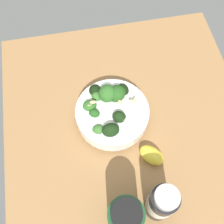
{
  "coord_description": "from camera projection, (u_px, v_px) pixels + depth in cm",
  "views": [
    {
      "loc": [
        9.97,
        31.71,
        70.63
      ],
      "look_at": [
        3.87,
        -0.35,
        4.0
      ],
      "focal_mm": 45.54,
      "sensor_mm": 36.0,
      "label": 1
    }
  ],
  "objects": [
    {
      "name": "bottle_tall",
      "position": [
        125.0,
        218.0,
        0.6
      ],
      "size": [
        7.54,
        7.54,
        14.26
      ],
      "color": "#194723",
      "rests_on": "ground_plane"
    },
    {
      "name": "ground_plane",
      "position": [
        126.0,
        120.0,
        0.8
      ],
      "size": [
        66.38,
        66.38,
        3.71
      ],
      "primitive_type": "cube",
      "color": "#996D42"
    },
    {
      "name": "bowl_of_broccoli",
      "position": [
        111.0,
        110.0,
        0.74
      ],
      "size": [
        19.09,
        19.09,
        9.84
      ],
      "color": "white",
      "rests_on": "ground_plane"
    },
    {
      "name": "bottle_short",
      "position": [
        161.0,
        203.0,
        0.61
      ],
      "size": [
        6.19,
        6.19,
        14.91
      ],
      "color": "black",
      "rests_on": "ground_plane"
    },
    {
      "name": "lemon_wedge",
      "position": [
        152.0,
        155.0,
        0.71
      ],
      "size": [
        7.51,
        7.69,
        3.71
      ],
      "primitive_type": "ellipsoid",
      "rotation": [
        0.0,
        0.0,
        2.31
      ],
      "color": "yellow",
      "rests_on": "ground_plane"
    }
  ]
}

